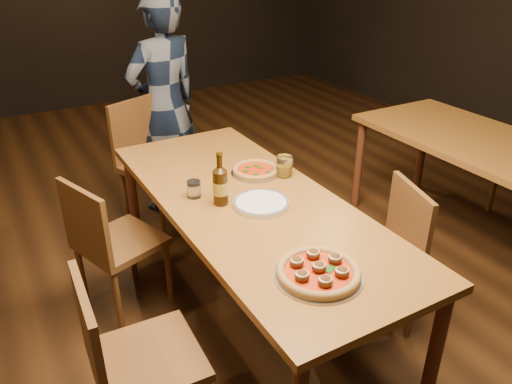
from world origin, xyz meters
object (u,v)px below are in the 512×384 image
chair_main_sw (121,241)px  chair_end (161,166)px  table_right (506,160)px  chair_main_nw (147,358)px  beer_bottle (220,186)px  water_glass (194,189)px  pizza_margherita (256,170)px  amber_glass (284,166)px  table_main (251,213)px  diner (165,106)px  chair_main_e (372,257)px  plate_stack (261,204)px  pizza_meatball (319,271)px

chair_main_sw → chair_end: chair_end is taller
table_right → chair_main_nw: size_ratio=2.28×
beer_bottle → water_glass: (-0.08, 0.13, -0.05)m
table_right → chair_main_sw: chair_main_sw is taller
beer_bottle → pizza_margherita: bearing=34.5°
table_right → amber_glass: amber_glass is taller
table_right → beer_bottle: bearing=172.4°
table_main → chair_main_nw: (-0.71, -0.43, -0.24)m
chair_end → water_glass: 1.08m
diner → beer_bottle: bearing=65.5°
chair_main_e → beer_bottle: 0.88m
table_main → beer_bottle: beer_bottle is taller
plate_stack → water_glass: bearing=134.1°
pizza_margherita → plate_stack: 0.38m
table_main → pizza_meatball: pizza_meatball is taller
chair_end → pizza_meatball: (-0.02, -1.87, 0.29)m
table_right → chair_main_sw: (-2.25, 0.67, -0.25)m
water_glass → diner: diner is taller
table_right → pizza_meatball: (-1.78, -0.47, 0.10)m
chair_end → beer_bottle: 1.21m
pizza_meatball → beer_bottle: size_ratio=1.33×
chair_main_nw → amber_glass: chair_main_nw is taller
chair_main_nw → amber_glass: bearing=-56.8°
pizza_meatball → plate_stack: (0.09, 0.59, -0.01)m
chair_main_e → beer_bottle: bearing=-101.8°
plate_stack → water_glass: (-0.24, 0.25, 0.03)m
chair_end → amber_glass: bearing=-94.0°
table_right → chair_main_e: size_ratio=2.36×
chair_main_nw → pizza_meatball: chair_main_nw is taller
plate_stack → diner: size_ratio=0.16×
beer_bottle → table_main: bearing=-18.3°
pizza_meatball → amber_glass: 0.91m
plate_stack → diner: 1.57m
chair_main_nw → pizza_margherita: (0.89, 0.70, 0.33)m
chair_main_sw → chair_main_e: chair_main_sw is taller
table_right → pizza_margherita: bearing=162.9°
table_right → water_glass: 1.97m
table_right → beer_bottle: size_ratio=7.70×
table_main → chair_main_e: size_ratio=2.36×
chair_main_nw → chair_main_e: bearing=-82.4°
chair_main_e → diner: (-0.43, 1.81, 0.39)m
amber_glass → chair_main_nw: bearing=-149.4°
chair_main_e → pizza_meatball: (-0.62, -0.34, 0.35)m
chair_main_e → diner: diner is taller
table_right → pizza_meatball: pizza_meatball is taller
table_main → plate_stack: size_ratio=7.55×
beer_bottle → amber_glass: beer_bottle is taller
table_main → chair_end: 1.22m
diner → water_glass: bearing=61.0°
chair_main_nw → amber_glass: (1.01, 0.60, 0.37)m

